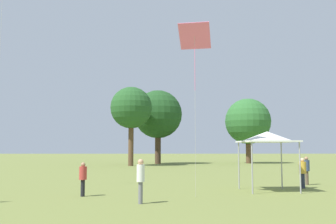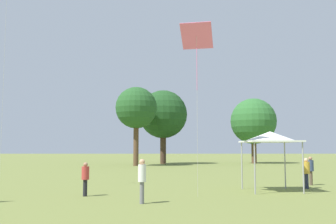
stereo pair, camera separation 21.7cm
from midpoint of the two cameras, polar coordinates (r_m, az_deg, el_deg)
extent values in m
cylinder|color=slate|center=(15.93, -4.41, -11.62)|extent=(0.21, 0.21, 0.86)
cylinder|color=silver|center=(15.86, -4.39, -8.84)|extent=(0.39, 0.39, 0.68)
sphere|color=tan|center=(15.84, -4.38, -7.25)|extent=(0.23, 0.23, 0.23)
cylinder|color=#282D42|center=(22.97, 18.74, -9.46)|extent=(0.30, 0.30, 0.81)
cylinder|color=gold|center=(22.92, 18.68, -7.65)|extent=(0.54, 0.54, 0.64)
sphere|color=#DBAD89|center=(22.90, 18.65, -6.61)|extent=(0.22, 0.22, 0.22)
cylinder|color=black|center=(18.70, -12.60, -10.72)|extent=(0.20, 0.20, 0.76)
cylinder|color=#B23833|center=(18.65, -12.56, -8.65)|extent=(0.36, 0.36, 0.60)
sphere|color=#A37556|center=(18.63, -12.54, -7.46)|extent=(0.21, 0.21, 0.21)
cylinder|color=brown|center=(25.23, 19.27, -9.03)|extent=(0.27, 0.27, 0.83)
cylinder|color=#334260|center=(25.19, 19.22, -7.35)|extent=(0.50, 0.50, 0.65)
sphere|color=#A37556|center=(25.18, 19.19, -6.39)|extent=(0.22, 0.22, 0.22)
cube|color=white|center=(21.03, 13.92, -4.18)|extent=(2.85, 2.85, 0.08)
cone|color=white|center=(21.04, 13.90, -3.41)|extent=(2.71, 2.71, 0.48)
cylinder|color=#99999E|center=(21.85, 9.96, -7.67)|extent=(0.07, 0.07, 2.50)
cylinder|color=#99999E|center=(22.58, 15.90, -7.47)|extent=(0.07, 0.07, 2.50)
cylinder|color=#99999E|center=(19.54, 11.80, -7.93)|extent=(0.07, 0.07, 2.50)
cylinder|color=#99999E|center=(20.36, 18.33, -7.67)|extent=(0.07, 0.07, 2.50)
cylinder|color=#BCB7A8|center=(28.42, -23.22, 12.61)|extent=(0.01, 0.01, 21.42)
cube|color=pink|center=(18.80, 3.55, 10.95)|extent=(1.64, 1.37, 0.97)
cylinder|color=pink|center=(18.43, 3.58, 6.33)|extent=(0.02, 0.02, 2.08)
cylinder|color=#BCB7A8|center=(18.12, 3.62, -0.42)|extent=(0.01, 0.01, 7.44)
cylinder|color=brown|center=(49.36, -5.53, -4.40)|extent=(0.65, 0.65, 5.84)
sphere|color=#235123|center=(49.61, -5.48, 0.64)|extent=(5.24, 5.24, 5.24)
cylinder|color=brown|center=(58.36, 11.48, -5.21)|extent=(0.73, 0.73, 4.29)
sphere|color=#2D662D|center=(58.49, 11.41, -1.32)|extent=(6.64, 6.64, 6.64)
cylinder|color=#473323|center=(55.14, -1.59, -4.90)|extent=(0.82, 0.82, 5.10)
sphere|color=#1E471E|center=(55.34, -1.58, -0.32)|extent=(6.78, 6.78, 6.78)
camera|label=1|loc=(0.11, -90.45, 0.04)|focal=42.00mm
camera|label=2|loc=(0.11, 89.55, -0.04)|focal=42.00mm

